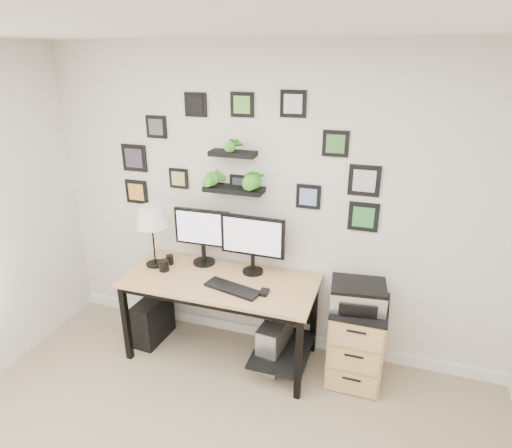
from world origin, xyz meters
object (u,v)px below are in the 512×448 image
at_px(pc_tower_grey, 275,343).
at_px(printer, 358,295).
at_px(monitor_right, 253,240).
at_px(pc_tower_black, 154,319).
at_px(mug, 164,266).
at_px(table_lamp, 151,218).
at_px(monitor_left, 202,233).
at_px(desk, 226,291).
at_px(file_cabinet, 357,341).

height_order(pc_tower_grey, printer, printer).
distance_m(monitor_right, pc_tower_grey, 0.90).
bearing_deg(pc_tower_black, mug, -1.40).
bearing_deg(printer, table_lamp, -179.73).
bearing_deg(monitor_left, desk, -33.80).
distance_m(table_lamp, pc_tower_black, 0.98).
height_order(pc_tower_black, printer, printer).
bearing_deg(pc_tower_grey, printer, 4.50).
xyz_separation_m(desk, file_cabinet, (1.11, 0.06, -0.29)).
bearing_deg(mug, table_lamp, 149.49).
xyz_separation_m(table_lamp, pc_tower_grey, (1.12, -0.04, -0.98)).
bearing_deg(table_lamp, pc_tower_grey, -2.16).
bearing_deg(file_cabinet, monitor_right, 173.59).
bearing_deg(monitor_right, monitor_left, 176.54).
height_order(monitor_right, table_lamp, table_lamp).
relative_size(monitor_right, mug, 5.67).
height_order(desk, monitor_left, monitor_left).
bearing_deg(table_lamp, desk, -3.14).
bearing_deg(desk, monitor_right, 41.15).
xyz_separation_m(pc_tower_grey, printer, (0.64, 0.05, 0.56)).
bearing_deg(mug, printer, 2.97).
xyz_separation_m(table_lamp, printer, (1.76, 0.01, -0.43)).
bearing_deg(desk, printer, 2.42).
relative_size(desk, mug, 16.45).
bearing_deg(pc_tower_black, pc_tower_grey, 4.73).
bearing_deg(file_cabinet, pc_tower_grey, -174.61).
height_order(monitor_left, monitor_right, monitor_right).
xyz_separation_m(monitor_left, mug, (-0.27, -0.23, -0.25)).
xyz_separation_m(monitor_right, pc_tower_black, (-0.91, -0.19, -0.84)).
relative_size(monitor_left, table_lamp, 0.93).
height_order(mug, pc_tower_grey, mug).
height_order(desk, mug, mug).
height_order(monitor_left, mug, monitor_left).
bearing_deg(printer, file_cabinet, 24.52).
distance_m(desk, table_lamp, 0.89).
bearing_deg(table_lamp, mug, -30.51).
xyz_separation_m(pc_tower_black, pc_tower_grey, (1.16, 0.02, -0.00)).
bearing_deg(desk, monitor_left, 146.20).
xyz_separation_m(desk, monitor_left, (-0.28, 0.19, 0.42)).
height_order(pc_tower_black, pc_tower_grey, pc_tower_black).
height_order(mug, printer, printer).
distance_m(mug, printer, 1.63).
xyz_separation_m(mug, printer, (1.63, 0.08, -0.03)).
xyz_separation_m(monitor_left, printer, (1.36, -0.14, -0.28)).
height_order(monitor_left, table_lamp, table_lamp).
height_order(monitor_left, pc_tower_grey, monitor_left).
bearing_deg(mug, pc_tower_grey, 1.99).
xyz_separation_m(table_lamp, pc_tower_black, (-0.04, -0.06, -0.98)).
xyz_separation_m(monitor_left, table_lamp, (-0.40, -0.15, 0.14)).
bearing_deg(pc_tower_grey, monitor_left, 164.88).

